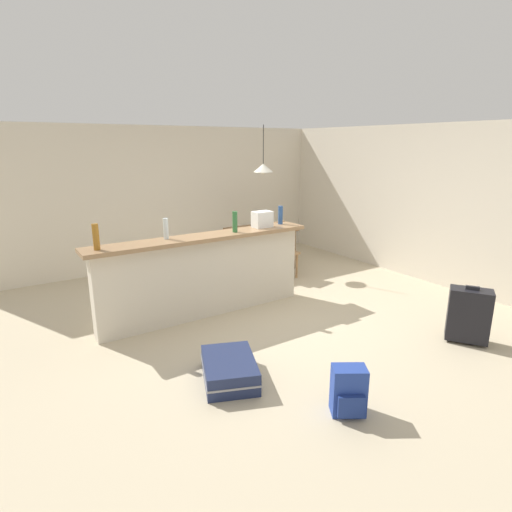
# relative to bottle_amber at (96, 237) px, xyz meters

# --- Properties ---
(ground_plane) EXTENTS (13.00, 13.00, 0.05)m
(ground_plane) POSITION_rel_bottle_amber_xyz_m (1.96, -0.41, -1.24)
(ground_plane) COLOR #BCAD8E
(wall_back) EXTENTS (6.60, 0.10, 2.50)m
(wall_back) POSITION_rel_bottle_amber_xyz_m (1.96, 2.64, 0.03)
(wall_back) COLOR beige
(wall_back) RESTS_ON ground_plane
(wall_right) EXTENTS (0.10, 6.00, 2.50)m
(wall_right) POSITION_rel_bottle_amber_xyz_m (5.01, -0.11, 0.03)
(wall_right) COLOR beige
(wall_right) RESTS_ON ground_plane
(partition_half_wall) EXTENTS (2.80, 0.20, 1.02)m
(partition_half_wall) POSITION_rel_bottle_amber_xyz_m (1.29, 0.02, -0.71)
(partition_half_wall) COLOR beige
(partition_half_wall) RESTS_ON ground_plane
(bar_countertop) EXTENTS (2.96, 0.40, 0.05)m
(bar_countertop) POSITION_rel_bottle_amber_xyz_m (1.29, 0.02, -0.17)
(bar_countertop) COLOR #93704C
(bar_countertop) RESTS_ON partition_half_wall
(bottle_amber) EXTENTS (0.07, 0.07, 0.29)m
(bottle_amber) POSITION_rel_bottle_amber_xyz_m (0.00, 0.00, 0.00)
(bottle_amber) COLOR #9E661E
(bottle_amber) RESTS_ON bar_countertop
(bottle_clear) EXTENTS (0.06, 0.06, 0.25)m
(bottle_clear) POSITION_rel_bottle_amber_xyz_m (0.83, 0.09, -0.02)
(bottle_clear) COLOR silver
(bottle_clear) RESTS_ON bar_countertop
(bottle_green) EXTENTS (0.07, 0.07, 0.27)m
(bottle_green) POSITION_rel_bottle_amber_xyz_m (1.73, -0.02, -0.01)
(bottle_green) COLOR #2D6B38
(bottle_green) RESTS_ON bar_countertop
(bottle_blue) EXTENTS (0.07, 0.07, 0.26)m
(bottle_blue) POSITION_rel_bottle_amber_xyz_m (2.57, 0.11, -0.01)
(bottle_blue) COLOR #284C89
(bottle_blue) RESTS_ON bar_countertop
(grocery_bag) EXTENTS (0.26, 0.18, 0.22)m
(grocery_bag) POSITION_rel_bottle_amber_xyz_m (2.22, 0.06, -0.03)
(grocery_bag) COLOR silver
(grocery_bag) RESTS_ON bar_countertop
(dining_table) EXTENTS (1.10, 0.80, 0.74)m
(dining_table) POSITION_rel_bottle_amber_xyz_m (3.10, 1.39, -0.57)
(dining_table) COLOR brown
(dining_table) RESTS_ON ground_plane
(dining_chair_near_partition) EXTENTS (0.47, 0.47, 0.93)m
(dining_chair_near_partition) POSITION_rel_bottle_amber_xyz_m (3.08, 0.79, -0.70)
(dining_chair_near_partition) COLOR #9E754C
(dining_chair_near_partition) RESTS_ON ground_plane
(pendant_lamp) EXTENTS (0.34, 0.34, 0.83)m
(pendant_lamp) POSITION_rel_bottle_amber_xyz_m (3.15, 1.39, 0.57)
(pendant_lamp) COLOR black
(suitcase_flat_navy) EXTENTS (0.71, 0.89, 0.22)m
(suitcase_flat_navy) POSITION_rel_bottle_amber_xyz_m (0.77, -1.52, -1.11)
(suitcase_flat_navy) COLOR #1E284C
(suitcase_flat_navy) RESTS_ON ground_plane
(suitcase_upright_black) EXTENTS (0.44, 0.50, 0.67)m
(suitcase_upright_black) POSITION_rel_bottle_amber_xyz_m (3.42, -2.31, -0.89)
(suitcase_upright_black) COLOR black
(suitcase_upright_black) RESTS_ON ground_plane
(backpack_blue) EXTENTS (0.33, 0.33, 0.42)m
(backpack_blue) POSITION_rel_bottle_amber_xyz_m (1.34, -2.51, -1.02)
(backpack_blue) COLOR #233D93
(backpack_blue) RESTS_ON ground_plane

